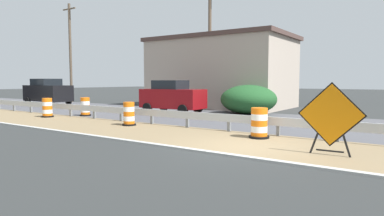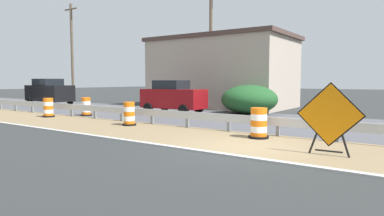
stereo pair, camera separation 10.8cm
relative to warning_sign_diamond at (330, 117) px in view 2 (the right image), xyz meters
The scene contains 16 objects.
ground_plane 2.72m from the warning_sign_diamond, 97.36° to the left, with size 160.00×160.00×0.00m, color #2B2D2D.
median_dirt_strip 2.75m from the warning_sign_diamond, 78.33° to the left, with size 4.07×120.00×0.01m, color #7F6B4C.
far_lane_asphalt 7.12m from the warning_sign_diamond, 20.64° to the left, with size 8.09×120.00×0.00m, color #4C4C51.
curb_near_edge 3.15m from the warning_sign_diamond, 123.13° to the left, with size 0.20×120.00×0.11m, color #ADADA8.
guardrail_median 5.00m from the warning_sign_diamond, 62.30° to the left, with size 0.18×51.70×0.71m.
warning_sign_diamond is the anchor object (origin of this frame).
traffic_barrel_nearest 3.19m from the warning_sign_diamond, 60.59° to the left, with size 0.73×0.73×1.09m.
traffic_barrel_close 9.16m from the warning_sign_diamond, 81.42° to the left, with size 0.63×0.63×1.08m.
traffic_barrel_mid 14.55m from the warning_sign_diamond, 78.09° to the left, with size 0.64×0.64×1.08m.
traffic_barrel_far 15.48m from the warning_sign_diamond, 85.07° to the left, with size 0.66×0.66×1.08m.
car_trailing_near_lane 13.35m from the warning_sign_diamond, 56.59° to the left, with size 2.10×4.20×2.08m.
car_mid_far_lane 25.57m from the warning_sign_diamond, 73.68° to the left, with size 2.26×4.80×2.23m.
roadside_shop_near 17.66m from the warning_sign_diamond, 39.20° to the left, with size 6.77×10.79×5.43m.
utility_pole_near 16.39m from the warning_sign_diamond, 43.26° to the left, with size 0.24×1.80×8.81m.
utility_pole_mid 28.26m from the warning_sign_diamond, 67.77° to the left, with size 0.24×1.80×9.34m.
bush_roadside 11.67m from the warning_sign_diamond, 35.73° to the left, with size 3.47×3.47×1.81m, color #1E4C23.
Camera 2 is at (-9.32, -4.58, 2.05)m, focal length 31.48 mm.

